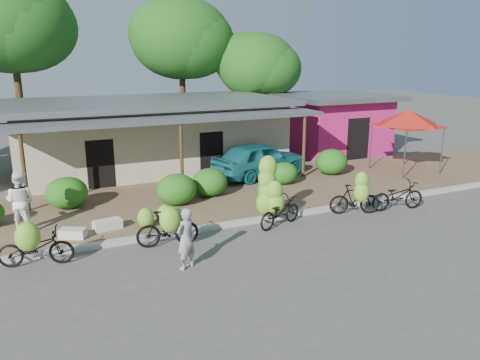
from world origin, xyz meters
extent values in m
plane|color=#4C4946|center=(0.00, 0.00, 0.00)|extent=(100.00, 100.00, 0.00)
cube|color=brown|center=(0.00, 5.00, 0.06)|extent=(60.00, 6.00, 0.12)
cube|color=#A8A399|center=(0.00, 2.00, 0.07)|extent=(60.00, 0.25, 0.15)
cube|color=#BEAB90|center=(0.00, 11.00, 1.55)|extent=(12.00, 6.00, 3.10)
cube|color=slate|center=(0.00, 11.00, 3.23)|extent=(13.00, 7.00, 0.25)
cube|color=black|center=(0.00, 8.05, 1.10)|extent=(1.40, 0.12, 2.20)
cube|color=slate|center=(0.00, 7.00, 2.90)|extent=(13.00, 2.00, 0.15)
cylinder|color=#45321B|center=(-5.60, 6.10, 1.43)|extent=(0.14, 0.14, 2.85)
cylinder|color=#45321B|center=(0.00, 6.10, 1.43)|extent=(0.14, 0.14, 2.85)
cylinder|color=#45321B|center=(5.60, 6.10, 1.43)|extent=(0.14, 0.14, 2.85)
cube|color=#C71E6A|center=(10.50, 11.00, 1.50)|extent=(5.00, 5.00, 3.00)
cube|color=slate|center=(10.50, 11.00, 3.12)|extent=(6.00, 6.00, 0.25)
cube|color=black|center=(10.50, 8.55, 1.10)|extent=(1.40, 0.12, 2.20)
cylinder|color=#45321B|center=(-5.50, 16.00, 3.66)|extent=(0.36, 0.36, 7.33)
ellipsoid|color=#194D13|center=(-5.50, 16.00, 6.92)|extent=(6.17, 6.17, 4.93)
cylinder|color=#45321B|center=(3.50, 16.50, 3.36)|extent=(0.36, 0.36, 6.71)
ellipsoid|color=#194D13|center=(3.50, 16.50, 6.34)|extent=(5.93, 5.93, 4.75)
ellipsoid|color=#194D13|center=(3.00, 16.80, 6.64)|extent=(5.04, 5.04, 4.03)
cylinder|color=#45321B|center=(7.50, 14.50, 2.55)|extent=(0.36, 0.36, 5.10)
ellipsoid|color=#194D13|center=(7.50, 14.50, 4.81)|extent=(4.79, 4.79, 3.83)
ellipsoid|color=#194D13|center=(7.00, 14.80, 5.11)|extent=(4.07, 4.07, 3.26)
ellipsoid|color=#255E15|center=(-4.33, 5.81, 0.68)|extent=(1.44, 1.30, 1.13)
ellipsoid|color=#255E15|center=(-0.71, 4.59, 0.69)|extent=(1.45, 1.31, 1.13)
ellipsoid|color=#255E15|center=(0.77, 5.12, 0.66)|extent=(1.38, 1.24, 1.08)
ellipsoid|color=#255E15|center=(4.22, 5.43, 0.58)|extent=(1.18, 1.06, 0.92)
ellipsoid|color=#255E15|center=(7.01, 5.97, 0.70)|extent=(1.49, 1.34, 1.16)
cylinder|color=#59595E|center=(9.36, 3.94, 1.17)|extent=(0.05, 0.05, 2.10)
cylinder|color=#59595E|center=(11.56, 3.94, 1.17)|extent=(0.05, 0.05, 2.10)
cylinder|color=#59595E|center=(9.36, 6.14, 1.17)|extent=(0.05, 0.05, 2.10)
cylinder|color=#59595E|center=(11.56, 6.14, 1.17)|extent=(0.05, 0.05, 2.10)
cube|color=#AF1B12|center=(10.46, 5.04, 2.25)|extent=(2.40, 2.40, 0.06)
cone|color=#AF1B12|center=(10.46, 5.04, 2.63)|extent=(3.50, 3.50, 0.70)
imported|color=black|center=(-5.50, 1.47, 0.50)|extent=(2.00, 1.07, 1.00)
ellipsoid|color=#80C832|center=(-5.65, 0.83, 1.05)|extent=(0.60, 0.51, 0.75)
imported|color=black|center=(-2.01, 1.28, 0.54)|extent=(1.86, 0.78, 1.08)
ellipsoid|color=#80C832|center=(-2.11, 0.64, 1.03)|extent=(0.59, 0.50, 0.74)
imported|color=black|center=(1.72, 1.35, 0.48)|extent=(1.94, 1.22, 0.96)
ellipsoid|color=#80C832|center=(1.49, 1.85, 0.69)|extent=(0.69, 0.59, 0.86)
ellipsoid|color=#80C832|center=(1.58, 1.89, 1.09)|extent=(0.70, 0.59, 0.87)
ellipsoid|color=#80C832|center=(1.51, 1.86, 1.49)|extent=(0.59, 0.50, 0.74)
ellipsoid|color=#80C832|center=(1.54, 1.87, 1.87)|extent=(0.61, 0.52, 0.76)
ellipsoid|color=#80C832|center=(1.65, 1.54, 0.75)|extent=(0.62, 0.52, 0.77)
ellipsoid|color=#80C832|center=(1.62, 1.53, 1.15)|extent=(0.53, 0.45, 0.67)
imported|color=black|center=(4.67, 1.33, 0.53)|extent=(1.82, 1.10, 1.06)
ellipsoid|color=#80C832|center=(4.44, 0.73, 0.97)|extent=(0.54, 0.46, 0.68)
ellipsoid|color=#80C832|center=(4.46, 0.77, 1.36)|extent=(0.49, 0.41, 0.61)
imported|color=black|center=(6.33, 1.05, 0.53)|extent=(2.09, 1.02, 1.05)
ellipsoid|color=#80C832|center=(-1.64, 2.90, 0.43)|extent=(0.49, 0.41, 0.61)
ellipsoid|color=#80C832|center=(-2.31, 2.70, 0.44)|extent=(0.52, 0.44, 0.65)
ellipsoid|color=#80C832|center=(2.11, 2.56, 0.47)|extent=(0.56, 0.47, 0.69)
cube|color=beige|center=(-3.42, 3.07, 0.27)|extent=(0.90, 0.54, 0.30)
cube|color=beige|center=(-4.48, 2.78, 0.26)|extent=(0.84, 0.68, 0.28)
imported|color=gray|center=(-2.00, -0.33, 0.81)|extent=(0.70, 0.62, 1.62)
imported|color=white|center=(-5.78, 4.09, 1.06)|extent=(1.14, 1.07, 1.87)
imported|color=#166066|center=(3.88, 7.00, 0.89)|extent=(4.85, 2.88, 1.55)
camera|label=1|loc=(-5.43, -11.02, 5.30)|focal=35.00mm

